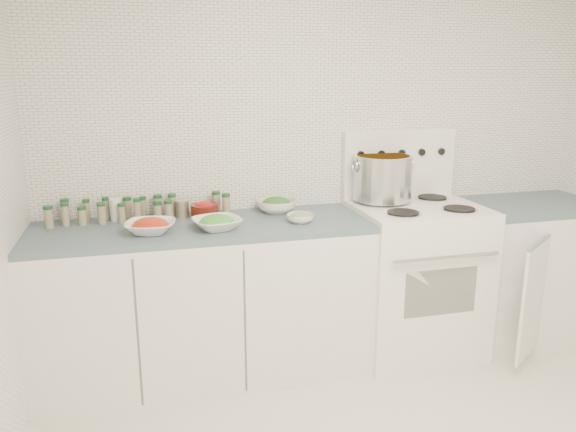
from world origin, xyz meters
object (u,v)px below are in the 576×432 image
object	(u,v)px
stock_pot	(383,176)
stove	(414,273)
bowl_snowpea	(217,223)
bowl_tomato	(150,226)

from	to	relation	value
stock_pot	stove	bearing A→B (deg)	-43.05
bowl_snowpea	stock_pot	bearing A→B (deg)	13.85
stove	stock_pot	bearing A→B (deg)	136.95
stock_pot	bowl_snowpea	bearing A→B (deg)	-166.15
bowl_tomato	bowl_snowpea	size ratio (longest dim) A/B	0.98
stove	stock_pot	size ratio (longest dim) A/B	3.56
stock_pot	bowl_tomato	distance (m)	1.45
stove	bowl_tomato	world-z (taller)	stove
stove	bowl_snowpea	bearing A→B (deg)	-175.03
bowl_tomato	bowl_snowpea	world-z (taller)	bowl_tomato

